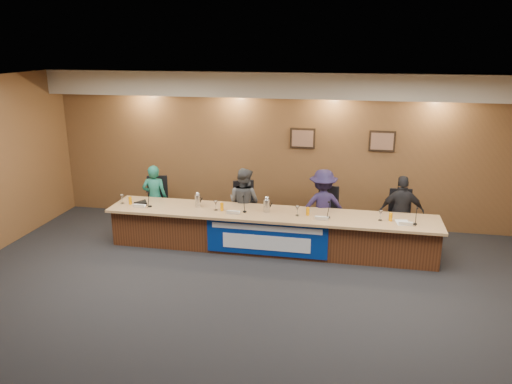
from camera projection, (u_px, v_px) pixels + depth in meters
floor at (242, 314)px, 7.20m from camera, size 10.00×10.00×0.00m
ceiling at (240, 89)px, 6.27m from camera, size 10.00×8.00×0.04m
wall_back at (284, 149)px, 10.48m from camera, size 10.00×0.04×3.20m
soffit at (283, 85)px, 9.86m from camera, size 10.00×0.50×0.50m
dais_body at (270, 232)px, 9.35m from camera, size 6.00×0.80×0.70m
dais_top at (270, 214)px, 9.19m from camera, size 6.10×0.95×0.05m
banner at (266, 239)px, 8.95m from camera, size 2.20×0.02×0.65m
banner_text_upper at (266, 228)px, 8.88m from camera, size 2.00×0.01×0.10m
banner_text_lower at (266, 243)px, 8.96m from camera, size 1.60×0.01×0.28m
wall_photo_left at (303, 138)px, 10.31m from camera, size 0.52×0.04×0.42m
wall_photo_right at (382, 141)px, 10.01m from camera, size 0.52×0.04×0.42m
panelist_a at (155, 198)px, 10.25m from camera, size 0.55×0.40×1.38m
panelist_b at (244, 203)px, 9.89m from camera, size 0.84×0.76×1.41m
panelist_c at (323, 206)px, 9.59m from camera, size 1.04×0.74×1.46m
panelist_d at (401, 212)px, 9.32m from camera, size 0.84×0.38×1.41m
office_chair_a at (157, 206)px, 10.40m from camera, size 0.59×0.59×0.08m
office_chair_b at (245, 212)px, 10.05m from camera, size 0.62×0.62×0.08m
office_chair_c at (322, 217)px, 9.76m from camera, size 0.64×0.64×0.08m
office_chair_d at (400, 222)px, 9.48m from camera, size 0.50×0.50×0.08m
nameplate_a at (138, 206)px, 9.42m from camera, size 0.24×0.08×0.10m
microphone_a at (150, 206)px, 9.50m from camera, size 0.07×0.07×0.02m
juice_glass_a at (130, 201)px, 9.62m from camera, size 0.06×0.06×0.15m
water_glass_a at (122, 199)px, 9.66m from camera, size 0.08×0.08×0.18m
nameplate_b at (233, 212)px, 9.07m from camera, size 0.24×0.08×0.10m
microphone_b at (245, 212)px, 9.20m from camera, size 0.07×0.07×0.02m
juice_glass_b at (222, 207)px, 9.27m from camera, size 0.06×0.06×0.15m
water_glass_b at (216, 206)px, 9.28m from camera, size 0.08×0.08×0.18m
nameplate_c at (321, 218)px, 8.77m from camera, size 0.24×0.08×0.10m
microphone_c at (328, 217)px, 8.90m from camera, size 0.07×0.07×0.02m
juice_glass_c at (308, 211)px, 9.02m from camera, size 0.06×0.06×0.15m
water_glass_c at (297, 211)px, 8.99m from camera, size 0.08×0.08×0.18m
nameplate_d at (406, 223)px, 8.51m from camera, size 0.24×0.08×0.10m
microphone_d at (415, 224)px, 8.58m from camera, size 0.07×0.07×0.02m
juice_glass_d at (391, 217)px, 8.73m from camera, size 0.06×0.06×0.15m
water_glass_d at (381, 216)px, 8.75m from camera, size 0.08×0.08×0.18m
carafe_left at (198, 201)px, 9.46m from camera, size 0.11×0.11×0.24m
carafe_mid at (267, 206)px, 9.18m from camera, size 0.13×0.13×0.24m
speakerphone at (142, 203)px, 9.66m from camera, size 0.32×0.32×0.05m
paper_stack at (403, 223)px, 8.67m from camera, size 0.26×0.33×0.01m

